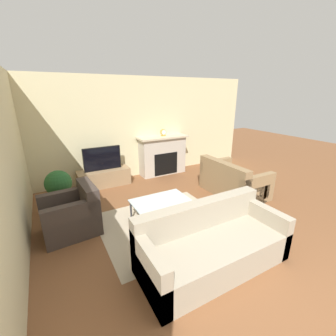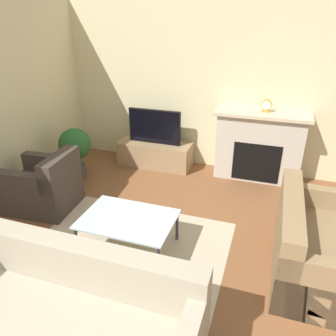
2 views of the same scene
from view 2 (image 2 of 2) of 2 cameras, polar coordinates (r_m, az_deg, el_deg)
wall_back at (r=5.56m, az=6.63°, el=13.58°), size 7.82×0.06×2.70m
area_rug at (r=3.90m, az=-7.36°, el=-14.42°), size 2.24×1.93×0.00m
fireplace at (r=5.43m, az=15.55°, el=4.01°), size 1.44×0.50×1.11m
tv_stand at (r=5.80m, az=-2.26°, el=2.45°), size 1.28×0.48×0.43m
tv at (r=5.62m, az=-2.36°, el=7.22°), size 0.92×0.06×0.59m
couch_sectional at (r=2.95m, az=-16.56°, el=-24.28°), size 2.06×0.88×0.82m
couch_loveseat at (r=3.80m, az=24.69°, el=-12.68°), size 0.94×1.46×0.82m
armchair_by_window at (r=4.83m, az=-20.74°, el=-3.27°), size 0.92×0.81×0.82m
coffee_table at (r=3.75m, az=-6.99°, el=-9.10°), size 1.04×0.73×0.41m
potted_plant at (r=5.50m, az=-15.90°, el=3.58°), size 0.51×0.51×0.83m
mantel_clock at (r=5.24m, az=16.73°, el=10.39°), size 0.16×0.07×0.19m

